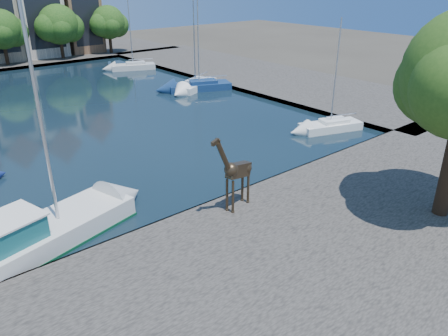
# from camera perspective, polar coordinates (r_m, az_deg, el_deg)

# --- Properties ---
(ground) EXTENTS (160.00, 160.00, 0.00)m
(ground) POSITION_cam_1_polar(r_m,az_deg,el_deg) (25.65, 0.16, -4.47)
(ground) COLOR #38332B
(ground) RESTS_ON ground
(water_basin) EXTENTS (38.00, 50.00, 0.08)m
(water_basin) POSITION_cam_1_polar(r_m,az_deg,el_deg) (45.42, -19.83, 6.98)
(water_basin) COLOR black
(water_basin) RESTS_ON ground
(near_quay) EXTENTS (50.00, 14.00, 0.50)m
(near_quay) POSITION_cam_1_polar(r_m,az_deg,el_deg) (21.43, 12.49, -10.64)
(near_quay) COLOR #504C46
(near_quay) RESTS_ON ground
(right_quay) EXTENTS (14.00, 52.00, 0.50)m
(right_quay) POSITION_cam_1_polar(r_m,az_deg,el_deg) (58.38, 3.93, 12.08)
(right_quay) COLOR #504C46
(right_quay) RESTS_ON ground
(townhouse_east_mid) EXTENTS (6.43, 9.18, 16.65)m
(townhouse_east_mid) POSITION_cam_1_polar(r_m,az_deg,el_deg) (76.91, -23.72, 19.03)
(townhouse_east_mid) COLOR beige
(townhouse_east_mid) RESTS_ON far_quay
(townhouse_east_end) EXTENTS (5.44, 9.18, 14.43)m
(townhouse_east_end) POSITION_cam_1_polar(r_m,az_deg,el_deg) (79.15, -18.92, 19.07)
(townhouse_east_end) COLOR brown
(townhouse_east_end) RESTS_ON far_quay
(far_tree_mid_east) EXTENTS (7.02, 5.40, 7.52)m
(far_tree_mid_east) POSITION_cam_1_polar(r_m,az_deg,el_deg) (70.14, -26.99, 15.70)
(far_tree_mid_east) COLOR #332114
(far_tree_mid_east) RESTS_ON far_quay
(far_tree_east) EXTENTS (7.54, 5.80, 7.84)m
(far_tree_east) POSITION_cam_1_polar(r_m,az_deg,el_deg) (72.44, -20.70, 16.99)
(far_tree_east) COLOR #332114
(far_tree_east) RESTS_ON far_quay
(far_tree_far_east) EXTENTS (6.76, 5.20, 7.36)m
(far_tree_far_east) POSITION_cam_1_polar(r_m,az_deg,el_deg) (75.55, -14.79, 17.80)
(far_tree_far_east) COLOR #332114
(far_tree_far_east) RESTS_ON far_quay
(giraffe_statue) EXTENTS (3.13, 1.01, 4.50)m
(giraffe_statue) POSITION_cam_1_polar(r_m,az_deg,el_deg) (23.06, 1.56, -0.40)
(giraffe_statue) COLOR #36291B
(giraffe_statue) RESTS_ON near_quay
(motorsailer) EXTENTS (10.23, 5.32, 11.40)m
(motorsailer) POSITION_cam_1_polar(r_m,az_deg,el_deg) (22.71, -23.82, -8.04)
(motorsailer) COLOR silver
(motorsailer) RESTS_ON water_basin
(sailboat_right_a) EXTENTS (5.64, 3.48, 9.14)m
(sailboat_right_a) POSITION_cam_1_polar(r_m,az_deg,el_deg) (38.19, 13.75, 5.55)
(sailboat_right_a) COLOR white
(sailboat_right_a) RESTS_ON water_basin
(sailboat_right_b) EXTENTS (7.48, 4.98, 13.46)m
(sailboat_right_b) POSITION_cam_1_polar(r_m,az_deg,el_deg) (50.88, -3.25, 10.84)
(sailboat_right_b) COLOR navy
(sailboat_right_b) RESTS_ON water_basin
(sailboat_right_c) EXTENTS (6.80, 4.74, 10.32)m
(sailboat_right_c) POSITION_cam_1_polar(r_m,az_deg,el_deg) (51.48, -3.76, 10.93)
(sailboat_right_c) COLOR white
(sailboat_right_c) RESTS_ON water_basin
(sailboat_right_d) EXTENTS (6.24, 4.15, 10.20)m
(sailboat_right_d) POSITION_cam_1_polar(r_m,az_deg,el_deg) (63.63, -11.79, 13.00)
(sailboat_right_d) COLOR beige
(sailboat_right_d) RESTS_ON water_basin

